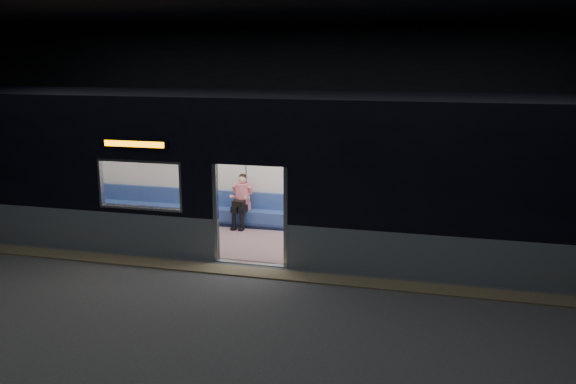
% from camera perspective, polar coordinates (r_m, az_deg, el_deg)
% --- Properties ---
extents(station_floor, '(24.00, 14.00, 0.01)m').
position_cam_1_polar(station_floor, '(11.59, -5.10, -8.43)').
color(station_floor, '#47494C').
rests_on(station_floor, ground).
extents(station_envelope, '(24.00, 14.00, 5.00)m').
position_cam_1_polar(station_envelope, '(10.83, -5.48, 10.01)').
color(station_envelope, black).
rests_on(station_envelope, station_floor).
extents(tactile_strip, '(22.80, 0.50, 0.03)m').
position_cam_1_polar(tactile_strip, '(12.07, -4.21, -7.44)').
color(tactile_strip, '#8C7F59').
rests_on(tactile_strip, station_floor).
extents(metro_car, '(18.00, 3.04, 3.35)m').
position_cam_1_polar(metro_car, '(13.43, -1.60, 2.76)').
color(metro_car, gray).
rests_on(metro_car, station_floor).
extents(passenger, '(0.40, 0.66, 1.31)m').
position_cam_1_polar(passenger, '(14.90, -4.34, -0.50)').
color(passenger, black).
rests_on(passenger, metro_car).
extents(handbag, '(0.29, 0.25, 0.14)m').
position_cam_1_polar(handbag, '(14.73, -4.64, -1.07)').
color(handbag, black).
rests_on(handbag, passenger).
extents(transit_map, '(0.98, 0.03, 0.64)m').
position_cam_1_polar(transit_map, '(14.28, 11.74, 1.56)').
color(transit_map, white).
rests_on(transit_map, metro_car).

